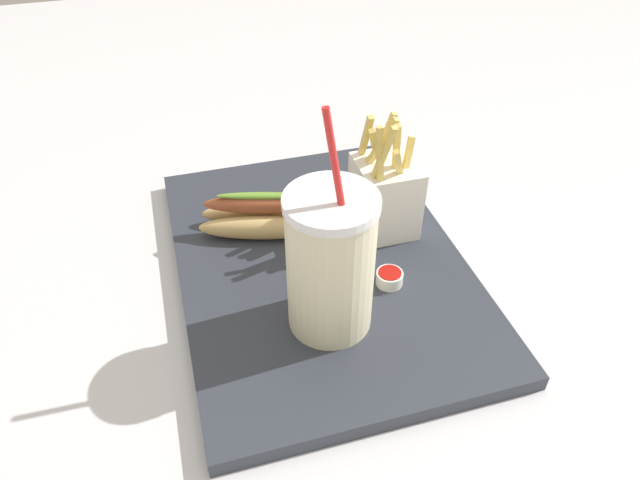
# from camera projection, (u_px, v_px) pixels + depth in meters

# --- Properties ---
(ground_plane) EXTENTS (2.40, 2.40, 0.02)m
(ground_plane) POSITION_uv_depth(u_px,v_px,m) (320.00, 276.00, 0.75)
(ground_plane) COLOR silver
(food_tray) EXTENTS (0.48, 0.35, 0.02)m
(food_tray) POSITION_uv_depth(u_px,v_px,m) (320.00, 264.00, 0.74)
(food_tray) COLOR #2D333D
(food_tray) RESTS_ON ground_plane
(soda_cup) EXTENTS (0.09, 0.09, 0.26)m
(soda_cup) POSITION_uv_depth(u_px,v_px,m) (331.00, 263.00, 0.60)
(soda_cup) COLOR beige
(soda_cup) RESTS_ON food_tray
(fries_basket) EXTENTS (0.08, 0.07, 0.17)m
(fries_basket) POSITION_uv_depth(u_px,v_px,m) (385.00, 194.00, 0.75)
(fries_basket) COLOR white
(fries_basket) RESTS_ON food_tray
(hot_dog_1) EXTENTS (0.10, 0.18, 0.06)m
(hot_dog_1) POSITION_uv_depth(u_px,v_px,m) (263.00, 216.00, 0.76)
(hot_dog_1) COLOR tan
(hot_dog_1) RESTS_ON food_tray
(ketchup_cup_1) EXTENTS (0.03, 0.03, 0.02)m
(ketchup_cup_1) POSITION_uv_depth(u_px,v_px,m) (389.00, 277.00, 0.69)
(ketchup_cup_1) COLOR white
(ketchup_cup_1) RESTS_ON food_tray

